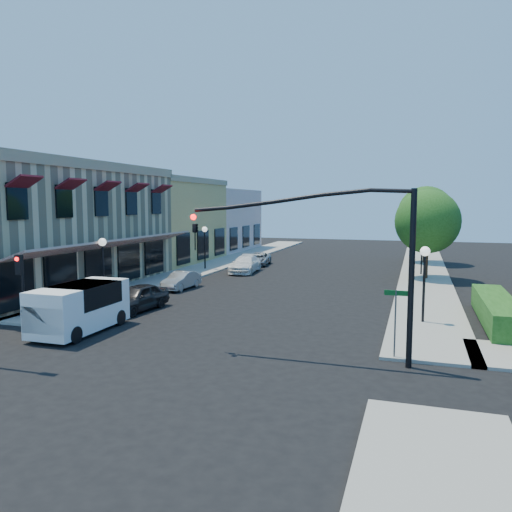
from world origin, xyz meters
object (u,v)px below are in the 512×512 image
(lamppost_left_near, at_px, (103,253))
(parked_car_a, at_px, (137,298))
(signal_mast_arm, at_px, (347,245))
(lamppost_right_near, at_px, (425,265))
(parked_car_d, at_px, (258,259))
(street_name_sign, at_px, (395,313))
(lamppost_right_far, at_px, (422,240))
(parked_car_b, at_px, (181,280))
(street_tree_a, at_px, (428,221))
(secondary_signal, at_px, (21,278))
(street_tree_b, at_px, (426,214))
(parked_car_c, at_px, (245,264))
(white_van, at_px, (79,305))
(lamppost_left_far, at_px, (205,237))

(lamppost_left_near, height_order, parked_car_a, lamppost_left_near)
(signal_mast_arm, bearing_deg, lamppost_right_near, 67.88)
(parked_car_d, bearing_deg, street_name_sign, -69.30)
(lamppost_right_far, bearing_deg, lamppost_left_near, -136.74)
(signal_mast_arm, height_order, parked_car_b, signal_mast_arm)
(street_name_sign, bearing_deg, street_tree_a, 86.24)
(street_name_sign, bearing_deg, secondary_signal, -177.07)
(parked_car_a, bearing_deg, street_name_sign, -12.13)
(street_tree_a, bearing_deg, street_tree_b, 90.00)
(street_tree_b, height_order, street_name_sign, street_tree_b)
(signal_mast_arm, relative_size, parked_car_c, 1.77)
(street_tree_a, relative_size, parked_car_d, 1.62)
(parked_car_b, bearing_deg, white_van, -82.86)
(lamppost_left_near, height_order, white_van, lamppost_left_near)
(secondary_signal, bearing_deg, lamppost_left_near, 94.34)
(street_tree_a, bearing_deg, street_name_sign, -93.76)
(lamppost_left_near, relative_size, lamppost_left_far, 1.00)
(signal_mast_arm, bearing_deg, lamppost_right_far, 83.30)
(parked_car_b, height_order, parked_car_d, parked_car_b)
(lamppost_right_far, height_order, parked_car_b, lamppost_right_far)
(lamppost_right_near, height_order, lamppost_right_far, same)
(street_tree_a, bearing_deg, parked_car_d, 163.05)
(parked_car_a, xyz_separation_m, parked_car_b, (-0.77, 6.56, -0.12))
(street_tree_a, xyz_separation_m, secondary_signal, (-16.80, -20.59, -1.88))
(parked_car_a, relative_size, parked_car_b, 1.18)
(white_van, height_order, parked_car_b, white_van)
(street_name_sign, distance_m, parked_car_c, 22.89)
(street_tree_b, relative_size, lamppost_right_near, 1.97)
(street_tree_b, distance_m, lamppost_right_far, 8.21)
(white_van, distance_m, parked_car_c, 19.55)
(white_van, distance_m, parked_car_d, 24.34)
(street_tree_a, xyz_separation_m, lamppost_right_near, (-0.30, -14.00, -1.46))
(street_name_sign, height_order, lamppost_left_near, lamppost_left_near)
(street_tree_b, bearing_deg, parked_car_b, -128.29)
(lamppost_left_near, bearing_deg, parked_car_d, 79.91)
(lamppost_right_far, bearing_deg, parked_car_b, -143.19)
(lamppost_right_far, xyz_separation_m, parked_car_a, (-13.93, -17.56, -2.05))
(street_tree_a, height_order, street_tree_b, street_tree_b)
(lamppost_right_near, height_order, parked_car_b, lamppost_right_near)
(parked_car_a, bearing_deg, white_van, -84.86)
(lamppost_right_near, bearing_deg, parked_car_c, 134.61)
(lamppost_right_far, bearing_deg, lamppost_right_near, -90.00)
(signal_mast_arm, distance_m, lamppost_left_far, 25.07)
(lamppost_left_far, distance_m, white_van, 20.33)
(street_tree_a, relative_size, signal_mast_arm, 0.81)
(secondary_signal, bearing_deg, lamppost_left_far, 91.39)
(lamppost_left_near, bearing_deg, secondary_signal, -85.66)
(parked_car_b, xyz_separation_m, parked_car_c, (1.40, 8.48, 0.10))
(street_tree_a, height_order, lamppost_right_near, street_tree_a)
(lamppost_left_far, bearing_deg, white_van, -81.49)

